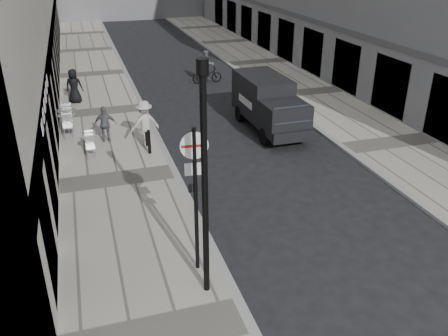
{
  "coord_description": "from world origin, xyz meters",
  "views": [
    {
      "loc": [
        -2.86,
        -4.91,
        7.63
      ],
      "look_at": [
        0.99,
        7.49,
        1.4
      ],
      "focal_mm": 38.0,
      "sensor_mm": 36.0,
      "label": 1
    }
  ],
  "objects_px": {
    "sign_post": "(195,183)",
    "cyclist": "(207,70)",
    "panel_van": "(268,101)",
    "lamppost": "(205,174)"
  },
  "relations": [
    {
      "from": "lamppost",
      "to": "cyclist",
      "type": "distance_m",
      "value": 18.9
    },
    {
      "from": "sign_post",
      "to": "panel_van",
      "type": "bearing_deg",
      "value": 64.76
    },
    {
      "from": "lamppost",
      "to": "cyclist",
      "type": "height_order",
      "value": "lamppost"
    },
    {
      "from": "sign_post",
      "to": "panel_van",
      "type": "xyz_separation_m",
      "value": [
        5.5,
        8.97,
        -1.27
      ]
    },
    {
      "from": "panel_van",
      "to": "cyclist",
      "type": "distance_m",
      "value": 8.26
    },
    {
      "from": "sign_post",
      "to": "lamppost",
      "type": "relative_size",
      "value": 0.69
    },
    {
      "from": "sign_post",
      "to": "panel_van",
      "type": "height_order",
      "value": "sign_post"
    },
    {
      "from": "sign_post",
      "to": "cyclist",
      "type": "xyz_separation_m",
      "value": [
        4.98,
        17.2,
        -1.8
      ]
    },
    {
      "from": "sign_post",
      "to": "lamppost",
      "type": "bearing_deg",
      "value": -83.74
    },
    {
      "from": "sign_post",
      "to": "panel_van",
      "type": "relative_size",
      "value": 0.78
    }
  ]
}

